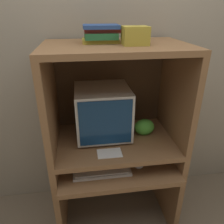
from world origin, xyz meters
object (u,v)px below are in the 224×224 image
object	(u,v)px
keyboard	(102,171)
mouse	(139,166)
storage_box	(135,36)
book_stack	(101,34)
snack_bag	(144,127)
crt_monitor	(103,112)

from	to	relation	value
keyboard	mouse	world-z (taller)	same
mouse	keyboard	bearing A→B (deg)	-178.83
mouse	storage_box	xyz separation A→B (m)	(-0.04, 0.11, 0.89)
book_stack	storage_box	bearing A→B (deg)	-30.76
mouse	storage_box	distance (m)	0.89
snack_bag	storage_box	xyz separation A→B (m)	(-0.13, -0.09, 0.68)
keyboard	storage_box	xyz separation A→B (m)	(0.23, 0.12, 0.89)
keyboard	snack_bag	bearing A→B (deg)	30.57
mouse	snack_bag	size ratio (longest dim) A/B	0.39
crt_monitor	mouse	xyz separation A→B (m)	(0.23, -0.25, -0.34)
snack_bag	storage_box	distance (m)	0.70
keyboard	storage_box	size ratio (longest dim) A/B	2.67
crt_monitor	book_stack	xyz separation A→B (m)	(-0.00, -0.02, 0.55)
crt_monitor	keyboard	distance (m)	0.43
mouse	book_stack	distance (m)	0.94
crt_monitor	mouse	size ratio (longest dim) A/B	6.57
book_stack	storage_box	distance (m)	0.22
mouse	book_stack	world-z (taller)	book_stack
snack_bag	mouse	bearing A→B (deg)	-112.56
keyboard	mouse	distance (m)	0.27
crt_monitor	mouse	world-z (taller)	crt_monitor
snack_bag	book_stack	bearing A→B (deg)	176.03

